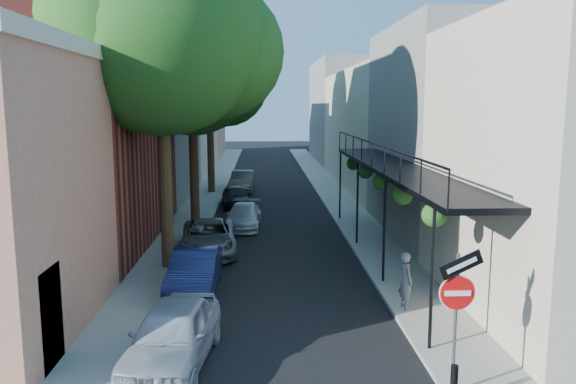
{
  "coord_description": "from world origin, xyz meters",
  "views": [
    {
      "loc": [
        -0.53,
        -9.06,
        5.67
      ],
      "look_at": [
        0.33,
        9.37,
        2.8
      ],
      "focal_mm": 35.0,
      "sensor_mm": 36.0,
      "label": 1
    }
  ],
  "objects": [
    {
      "name": "sign_post",
      "position": [
        3.16,
        0.97,
        2.04
      ],
      "size": [
        0.89,
        0.17,
        2.99
      ],
      "color": "#595B60",
      "rests_on": "ground"
    },
    {
      "name": "parked_car_b",
      "position": [
        -2.6,
        7.55,
        0.65
      ],
      "size": [
        1.42,
        3.96,
        1.3
      ],
      "primitive_type": "imported",
      "rotation": [
        0.0,
        0.0,
        -0.01
      ],
      "color": "#161B45",
      "rests_on": "ground"
    },
    {
      "name": "oak_mid",
      "position": [
        -3.42,
        18.23,
        7.06
      ],
      "size": [
        6.6,
        6.0,
        10.2
      ],
      "color": "#382616",
      "rests_on": "ground"
    },
    {
      "name": "road_surface",
      "position": [
        0.0,
        30.0,
        0.01
      ],
      "size": [
        6.0,
        64.0,
        0.01
      ],
      "primitive_type": "cube",
      "color": "black",
      "rests_on": "ground"
    },
    {
      "name": "sidewalk_left",
      "position": [
        -4.0,
        30.0,
        0.06
      ],
      "size": [
        2.0,
        64.0,
        0.12
      ],
      "primitive_type": "cube",
      "color": "gray",
      "rests_on": "ground"
    },
    {
      "name": "parked_car_c",
      "position": [
        -2.6,
        12.09,
        0.63
      ],
      "size": [
        2.41,
        4.67,
        1.26
      ],
      "primitive_type": "imported",
      "rotation": [
        0.0,
        0.0,
        0.07
      ],
      "color": "slate",
      "rests_on": "ground"
    },
    {
      "name": "sidewalk_right",
      "position": [
        4.0,
        30.0,
        0.06
      ],
      "size": [
        2.0,
        64.0,
        0.12
      ],
      "primitive_type": "cube",
      "color": "gray",
      "rests_on": "ground"
    },
    {
      "name": "parked_car_f",
      "position": [
        -1.81,
        27.89,
        0.67
      ],
      "size": [
        1.58,
        4.15,
        1.35
      ],
      "primitive_type": "imported",
      "rotation": [
        0.0,
        0.0,
        -0.04
      ],
      "color": "#635E54",
      "rests_on": "ground"
    },
    {
      "name": "oak_far",
      "position": [
        -3.35,
        27.27,
        8.26
      ],
      "size": [
        7.7,
        7.0,
        11.9
      ],
      "color": "#382616",
      "rests_on": "ground"
    },
    {
      "name": "parked_car_d",
      "position": [
        -1.4,
        16.57,
        0.55
      ],
      "size": [
        1.74,
        3.9,
        1.11
      ],
      "primitive_type": "imported",
      "rotation": [
        0.0,
        0.0,
        -0.05
      ],
      "color": "#BBBBBF",
      "rests_on": "ground"
    },
    {
      "name": "parked_car_a",
      "position": [
        -2.51,
        2.69,
        0.69
      ],
      "size": [
        2.07,
        4.19,
        1.37
      ],
      "primitive_type": "imported",
      "rotation": [
        0.0,
        0.0,
        -0.11
      ],
      "color": "#B0B6C3",
      "rests_on": "ground"
    },
    {
      "name": "buildings_left",
      "position": [
        -9.3,
        28.76,
        4.94
      ],
      "size": [
        10.1,
        59.1,
        12.0
      ],
      "color": "tan",
      "rests_on": "ground"
    },
    {
      "name": "oak_near",
      "position": [
        -3.37,
        10.26,
        7.88
      ],
      "size": [
        7.48,
        6.8,
        11.42
      ],
      "color": "#382616",
      "rests_on": "ground"
    },
    {
      "name": "buildings_right",
      "position": [
        8.99,
        29.49,
        4.42
      ],
      "size": [
        9.8,
        55.0,
        10.0
      ],
      "color": "#B4A894",
      "rests_on": "ground"
    },
    {
      "name": "pedestrian",
      "position": [
        3.4,
        5.61,
        0.91
      ],
      "size": [
        0.45,
        0.62,
        1.58
      ],
      "primitive_type": "imported",
      "rotation": [
        0.0,
        0.0,
        1.71
      ],
      "color": "slate",
      "rests_on": "sidewalk_right"
    },
    {
      "name": "parked_car_e",
      "position": [
        -2.01,
        22.0,
        0.61
      ],
      "size": [
        1.87,
        3.75,
        1.23
      ],
      "primitive_type": "imported",
      "rotation": [
        0.0,
        0.0,
        0.12
      ],
      "color": "black",
      "rests_on": "ground"
    }
  ]
}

